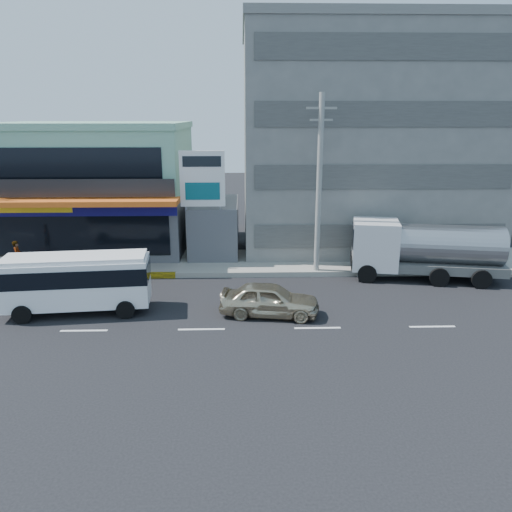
% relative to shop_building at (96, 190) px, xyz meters
% --- Properties ---
extents(ground, '(120.00, 120.00, 0.00)m').
position_rel_shop_building_xyz_m(ground, '(8.00, -13.95, -4.00)').
color(ground, black).
rests_on(ground, ground).
extents(sidewalk, '(70.00, 5.00, 0.30)m').
position_rel_shop_building_xyz_m(sidewalk, '(13.00, -4.45, -3.85)').
color(sidewalk, gray).
rests_on(sidewalk, ground).
extents(shop_building, '(12.40, 11.70, 8.00)m').
position_rel_shop_building_xyz_m(shop_building, '(0.00, 0.00, 0.00)').
color(shop_building, '#4F4F54').
rests_on(shop_building, ground).
extents(concrete_building, '(16.00, 12.00, 14.00)m').
position_rel_shop_building_xyz_m(concrete_building, '(18.00, 1.05, 3.00)').
color(concrete_building, gray).
rests_on(concrete_building, ground).
extents(gap_structure, '(3.00, 6.00, 3.50)m').
position_rel_shop_building_xyz_m(gap_structure, '(8.00, -1.95, -2.25)').
color(gap_structure, '#4F4F54').
rests_on(gap_structure, ground).
extents(satellite_dish, '(1.50, 1.50, 0.15)m').
position_rel_shop_building_xyz_m(satellite_dish, '(8.00, -2.95, -0.42)').
color(satellite_dish, slate).
rests_on(satellite_dish, gap_structure).
extents(billboard, '(2.60, 0.18, 6.90)m').
position_rel_shop_building_xyz_m(billboard, '(7.50, -4.75, 0.93)').
color(billboard, gray).
rests_on(billboard, ground).
extents(utility_pole_near, '(1.60, 0.30, 10.00)m').
position_rel_shop_building_xyz_m(utility_pole_near, '(14.00, -6.55, 1.15)').
color(utility_pole_near, '#999993').
rests_on(utility_pole_near, ground).
extents(minibus, '(6.69, 2.80, 2.73)m').
position_rel_shop_building_xyz_m(minibus, '(2.19, -11.83, -2.37)').
color(minibus, white).
rests_on(minibus, ground).
extents(sedan, '(4.72, 2.45, 1.53)m').
position_rel_shop_building_xyz_m(sedan, '(11.00, -12.45, -3.23)').
color(sedan, '#C3B495').
rests_on(sedan, ground).
extents(tanker_truck, '(8.45, 3.90, 3.21)m').
position_rel_shop_building_xyz_m(tanker_truck, '(19.66, -7.38, -2.27)').
color(tanker_truck, silver).
rests_on(tanker_truck, ground).
extents(motorcycle_rider, '(1.86, 0.95, 2.28)m').
position_rel_shop_building_xyz_m(motorcycle_rider, '(-2.50, -7.15, -3.25)').
color(motorcycle_rider, '#4D160B').
rests_on(motorcycle_rider, ground).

